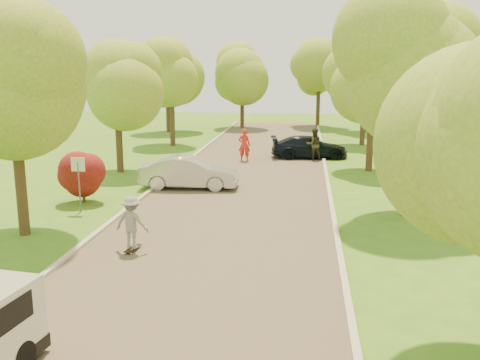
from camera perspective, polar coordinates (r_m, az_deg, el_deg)
The scene contains 22 objects.
ground at distance 16.66m, azimuth -3.54°, elevation -7.70°, with size 100.00×100.00×0.00m, color #38721B.
road at distance 24.25m, azimuth -0.08°, elevation -1.34°, with size 8.00×60.00×0.01m, color #4C4438.
curb_left at distance 25.05m, azimuth -9.31°, elevation -0.94°, with size 0.18×60.00×0.12m, color #B2AD9E.
curb_right at distance 24.08m, azimuth 9.53°, elevation -1.47°, with size 0.18×60.00×0.12m, color #B2AD9E.
street_sign at distance 21.67m, azimuth -16.85°, elevation 0.73°, with size 0.55×0.06×2.17m.
red_shrub at distance 23.30m, azimuth -16.43°, elevation 0.36°, with size 1.70×1.70×1.95m.
tree_l_mida at distance 18.83m, azimuth -22.64°, elevation 9.77°, with size 4.71×4.60×7.39m.
tree_l_midb at distance 29.11m, azimuth -12.68°, elevation 9.73°, with size 4.30×4.20×6.62m.
tree_l_far at distance 38.55m, azimuth -7.06°, elevation 11.74°, with size 4.92×4.80×7.79m.
tree_r_mida at distance 20.81m, azimuth 18.76°, elevation 11.19°, with size 5.13×5.00×7.95m.
tree_r_midb at distance 29.64m, azimuth 14.40°, elevation 10.25°, with size 4.51×4.40×7.01m.
tree_r_far at distance 39.64m, azimuth 13.60°, elevation 12.03°, with size 5.33×5.20×8.34m.
tree_bg_a at distance 46.89m, azimuth -7.54°, elevation 11.58°, with size 5.12×5.00×7.72m.
tree_bg_b at distance 47.70m, azimuth 13.73°, elevation 11.62°, with size 5.12×5.00×7.95m.
tree_bg_c at distance 49.74m, azimuth 0.48°, elevation 11.37°, with size 4.92×4.80×7.33m.
tree_bg_d at distance 51.42m, azimuth 8.69°, elevation 11.58°, with size 5.12×5.00×7.72m.
silver_sedan at distance 25.10m, azimuth -5.43°, elevation 0.80°, with size 1.59×4.56×1.50m, color #AFB0B5.
dark_sedan at distance 33.62m, azimuth 7.40°, elevation 3.51°, with size 1.92×4.73×1.37m, color black.
longboard at distance 17.03m, azimuth -11.35°, elevation -7.15°, with size 0.35×0.87×0.10m.
skateboarder at distance 16.78m, azimuth -11.47°, elevation -4.44°, with size 1.07×0.61×1.65m, color gray.
person_striped at distance 32.14m, azimuth 0.46°, elevation 3.75°, with size 0.71×0.47×1.96m, color red.
person_olive at distance 32.77m, azimuth 7.89°, elevation 3.79°, with size 0.95×0.74×1.95m, color #2B2D1B.
Camera 1 is at (2.94, -15.40, 5.63)m, focal length 40.00 mm.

